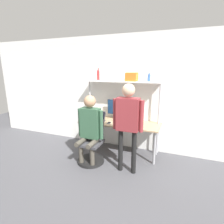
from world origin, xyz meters
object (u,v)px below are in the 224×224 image
at_px(monitor, 120,108).
at_px(person_standing, 128,118).
at_px(bottle_blue, 149,78).
at_px(bottle_red, 98,75).
at_px(laptop, 99,118).
at_px(bottle_clear, 116,77).
at_px(person_seated, 90,124).
at_px(storage_box, 132,77).
at_px(office_chair, 92,149).
at_px(cell_phone, 109,123).

bearing_deg(monitor, person_standing, -63.77).
bearing_deg(bottle_blue, bottle_red, 180.00).
xyz_separation_m(laptop, bottle_red, (-0.12, 0.27, 0.99)).
xyz_separation_m(laptop, bottle_clear, (0.31, 0.27, 0.94)).
distance_m(person_seated, storage_box, 1.40).
bearing_deg(storage_box, office_chair, -127.49).
relative_size(cell_phone, person_standing, 0.09).
xyz_separation_m(laptop, office_chair, (0.07, -0.54, -0.52)).
xyz_separation_m(person_seated, bottle_red, (-0.20, 0.85, 0.95)).
distance_m(laptop, office_chair, 0.75).
distance_m(monitor, bottle_clear, 0.74).
relative_size(person_standing, storage_box, 6.90).
bearing_deg(person_seated, storage_box, 53.96).
xyz_separation_m(person_standing, bottle_red, (-1.01, 0.90, 0.71)).
xyz_separation_m(office_chair, bottle_blue, (1.00, 0.81, 1.47)).
height_order(laptop, bottle_clear, bottle_clear).
height_order(bottle_blue, bottle_red, bottle_red).
height_order(cell_phone, bottle_clear, bottle_clear).
distance_m(laptop, person_standing, 1.12).
height_order(laptop, person_standing, person_standing).
distance_m(cell_phone, bottle_red, 1.17).
bearing_deg(bottle_red, cell_phone, -39.14).
height_order(laptop, office_chair, laptop).
xyz_separation_m(office_chair, person_standing, (0.81, -0.09, 0.80)).
xyz_separation_m(monitor, office_chair, (-0.35, -0.84, -0.74)).
height_order(person_seated, storage_box, storage_box).
distance_m(monitor, bottle_blue, 0.97).
bearing_deg(person_standing, storage_box, 101.92).
bearing_deg(monitor, person_seated, -111.85).
distance_m(laptop, storage_box, 1.21).
bearing_deg(monitor, bottle_clear, -166.25).
relative_size(person_seated, person_standing, 0.85).
xyz_separation_m(bottle_red, storage_box, (0.82, 0.00, -0.03)).
height_order(monitor, bottle_red, bottle_red).
bearing_deg(bottle_red, laptop, -65.63).
relative_size(cell_phone, storage_box, 0.61).
bearing_deg(bottle_blue, storage_box, 180.00).
relative_size(person_standing, bottle_blue, 9.09).
distance_m(monitor, person_standing, 1.04).
distance_m(person_standing, bottle_red, 1.53).
distance_m(cell_phone, person_seated, 0.57).
xyz_separation_m(office_chair, person_seated, (-0.00, -0.04, 0.56)).
bearing_deg(cell_phone, bottle_blue, 22.41).
distance_m(cell_phone, bottle_blue, 1.32).
bearing_deg(office_chair, person_seated, -90.61).
bearing_deg(person_standing, monitor, 116.23).
relative_size(bottle_red, storage_box, 1.18).
bearing_deg(monitor, storage_box, -5.86).
distance_m(monitor, storage_box, 0.79).
xyz_separation_m(laptop, storage_box, (0.69, 0.27, 0.96)).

